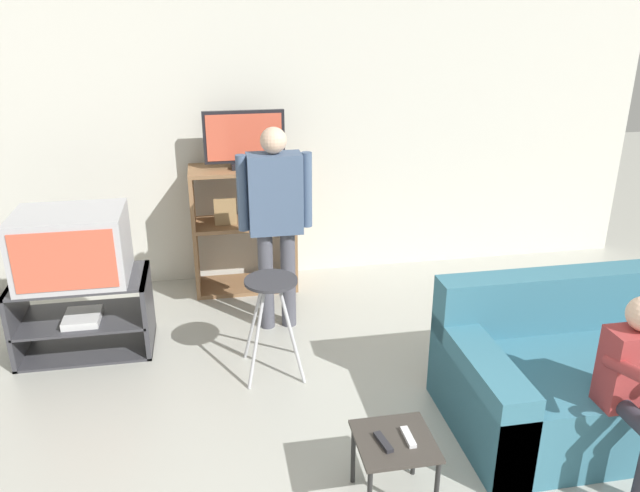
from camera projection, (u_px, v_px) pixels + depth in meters
wall_back at (285, 129)px, 5.27m from camera, size 6.40×0.06×2.60m
tv_stand at (84, 315)px, 4.35m from camera, size 0.90×0.52×0.54m
television_main at (72, 246)px, 4.17m from camera, size 0.71×0.54×0.48m
media_shelf at (244, 228)px, 5.22m from camera, size 0.85×0.41×1.06m
television_flat at (244, 141)px, 4.96m from camera, size 0.65×0.20×0.46m
folding_stool at (271, 298)px, 4.00m from camera, size 0.38×0.40×0.67m
snack_table at (394, 449)px, 2.98m from camera, size 0.37×0.37×0.37m
remote_control_black at (383, 442)px, 2.93m from camera, size 0.06×0.15×0.02m
remote_control_white at (408, 437)px, 2.97m from camera, size 0.04×0.14×0.02m
couch at (604, 375)px, 3.64m from camera, size 1.84×0.96×0.80m
person_standing_adult at (275, 211)px, 4.44m from camera, size 0.53×0.20×1.52m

